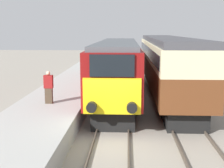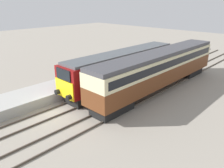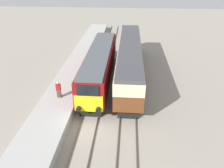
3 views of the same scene
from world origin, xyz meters
The scene contains 7 objects.
ground_plane centered at (0.00, 0.00, 0.00)m, with size 120.00×120.00×0.00m, color gray.
platform_left centered at (-3.30, 8.00, 0.46)m, with size 3.50×50.00×0.91m.
rails_near_track centered at (0.00, 5.00, 0.07)m, with size 1.51×60.00×0.14m.
rails_far_track centered at (3.40, 5.00, 0.07)m, with size 1.50×60.00×0.14m.
locomotive centered at (0.00, 8.25, 2.18)m, with size 2.70×15.72×3.85m.
passenger_carriage centered at (3.40, 10.01, 2.48)m, with size 2.75×18.59×4.09m.
person_on_platform centered at (-3.30, 2.84, 1.73)m, with size 0.44×0.26×1.65m.
Camera 3 is at (3.22, -14.81, 12.21)m, focal length 35.00 mm.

